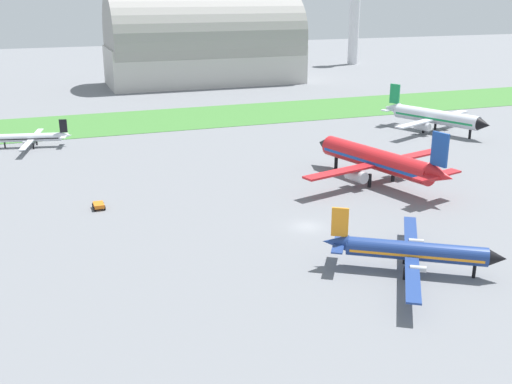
# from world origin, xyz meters

# --- Properties ---
(ground_plane) EXTENTS (600.00, 600.00, 0.00)m
(ground_plane) POSITION_xyz_m (0.00, 0.00, 0.00)
(ground_plane) COLOR slate
(grass_taxiway_strip) EXTENTS (360.00, 28.00, 0.08)m
(grass_taxiway_strip) POSITION_xyz_m (0.00, 80.06, 0.04)
(grass_taxiway_strip) COLOR #3D7533
(grass_taxiway_strip) RESTS_ON ground_plane
(airplane_foreground_turboprop) EXTENTS (18.90, 21.63, 7.38)m
(airplane_foreground_turboprop) POSITION_xyz_m (5.45, -17.48, 2.70)
(airplane_foreground_turboprop) COLOR navy
(airplane_foreground_turboprop) RESTS_ON ground_plane
(airplane_parked_jet_far) EXTENTS (26.56, 26.41, 9.93)m
(airplane_parked_jet_far) POSITION_xyz_m (52.32, 44.99, 3.58)
(airplane_parked_jet_far) COLOR silver
(airplane_parked_jet_far) RESTS_ON ground_plane
(airplane_midfield_jet) EXTENTS (31.03, 30.68, 11.17)m
(airplane_midfield_jet) POSITION_xyz_m (19.76, 14.68, 4.02)
(airplane_midfield_jet) COLOR red
(airplane_midfield_jet) RESTS_ON ground_plane
(airplane_taxiing_turboprop) EXTENTS (16.41, 19.05, 5.77)m
(airplane_taxiing_turboprop) POSITION_xyz_m (-35.73, 61.25, 2.11)
(airplane_taxiing_turboprop) COLOR silver
(airplane_taxiing_turboprop) RESTS_ON ground_plane
(baggage_cart_near_gate) EXTENTS (1.79, 2.43, 0.90)m
(baggage_cart_near_gate) POSITION_xyz_m (-26.81, 17.40, 0.57)
(baggage_cart_near_gate) COLOR orange
(baggage_cart_near_gate) RESTS_ON ground_plane
(hangar_distant) EXTENTS (66.54, 29.33, 30.43)m
(hangar_distant) POSITION_xyz_m (23.01, 137.93, 13.06)
(hangar_distant) COLOR #BCB7B2
(hangar_distant) RESTS_ON ground_plane
(control_tower) EXTENTS (8.00, 8.00, 39.06)m
(control_tower) POSITION_xyz_m (99.26, 171.69, 22.88)
(control_tower) COLOR silver
(control_tower) RESTS_ON ground_plane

